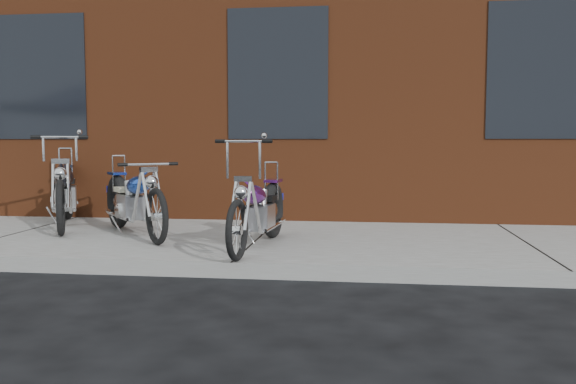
# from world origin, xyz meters

# --- Properties ---
(ground) EXTENTS (120.00, 120.00, 0.00)m
(ground) POSITION_xyz_m (0.00, 0.00, 0.00)
(ground) COLOR black
(ground) RESTS_ON ground
(sidewalk) EXTENTS (22.00, 3.00, 0.15)m
(sidewalk) POSITION_xyz_m (0.00, 1.50, 0.07)
(sidewalk) COLOR slate
(sidewalk) RESTS_ON ground
(building_brick) EXTENTS (22.00, 10.00, 8.00)m
(building_brick) POSITION_xyz_m (0.00, 8.00, 4.00)
(building_brick) COLOR brown
(building_brick) RESTS_ON ground
(chopper_purple) EXTENTS (0.49, 2.03, 1.14)m
(chopper_purple) POSITION_xyz_m (0.11, 0.83, 0.52)
(chopper_purple) COLOR black
(chopper_purple) RESTS_ON sidewalk
(chopper_blue) EXTENTS (1.42, 1.75, 0.94)m
(chopper_blue) POSITION_xyz_m (-1.51, 1.48, 0.54)
(chopper_blue) COLOR black
(chopper_blue) RESTS_ON sidewalk
(chopper_third) EXTENTS (1.08, 2.17, 1.19)m
(chopper_third) POSITION_xyz_m (-2.71, 2.09, 0.57)
(chopper_third) COLOR black
(chopper_third) RESTS_ON sidewalk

